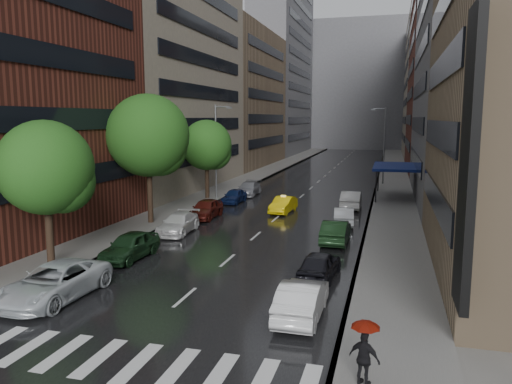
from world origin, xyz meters
TOP-DOWN VIEW (x-y plane):
  - ground at (0.00, 0.00)m, footprint 220.00×220.00m
  - road at (0.00, 50.00)m, footprint 14.00×140.00m
  - sidewalk_left at (-9.00, 50.00)m, footprint 4.00×140.00m
  - sidewalk_right at (9.00, 50.00)m, footprint 4.00×140.00m
  - crosswalk at (0.20, -2.00)m, footprint 13.15×2.80m
  - buildings_left at (-15.00, 58.79)m, footprint 8.00×108.00m
  - buildings_right at (15.00, 56.70)m, footprint 8.05×109.10m
  - building_far at (0.00, 118.00)m, footprint 40.00×14.00m
  - tree_near at (-8.60, 6.22)m, footprint 4.91×4.91m
  - tree_mid at (-8.60, 17.64)m, footprint 6.06×6.06m
  - tree_far at (-8.60, 29.60)m, footprint 4.85×4.85m
  - taxi at (0.05, 24.73)m, footprint 1.79×4.19m
  - parked_cars_left at (-5.40, 15.57)m, footprint 2.78×36.03m
  - parked_cars_right at (5.40, 15.50)m, footprint 1.97×29.69m
  - ped_red_umbrella at (8.10, -1.69)m, footprint 1.05×0.82m
  - street_lamp_left at (-7.72, 30.00)m, footprint 1.74×0.22m
  - street_lamp_right at (7.72, 45.00)m, footprint 1.74×0.22m
  - awning at (8.98, 35.00)m, footprint 4.00×8.00m

SIDE VIEW (x-z plane):
  - ground at x=0.00m, z-range 0.00..0.00m
  - road at x=0.00m, z-range 0.00..0.01m
  - crosswalk at x=0.20m, z-range 0.01..0.02m
  - sidewalk_left at x=-9.00m, z-range 0.00..0.15m
  - sidewalk_right at x=9.00m, z-range 0.00..0.15m
  - taxi at x=0.05m, z-range 0.00..1.35m
  - parked_cars_left at x=-5.40m, z-range -0.05..1.52m
  - parked_cars_right at x=5.40m, z-range -0.05..1.52m
  - ped_red_umbrella at x=8.10m, z-range 0.32..2.33m
  - awning at x=8.98m, z-range 1.57..4.70m
  - street_lamp_left at x=-7.72m, z-range 0.39..9.39m
  - street_lamp_right at x=7.72m, z-range 0.39..9.39m
  - tree_far at x=-8.60m, z-range 1.42..9.15m
  - tree_near at x=-8.60m, z-range 1.44..9.27m
  - tree_mid at x=-8.60m, z-range 1.78..11.44m
  - buildings_right at x=15.00m, z-range -2.97..33.03m
  - buildings_left at x=-15.00m, z-range -3.01..34.99m
  - building_far at x=0.00m, z-range 0.00..32.00m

